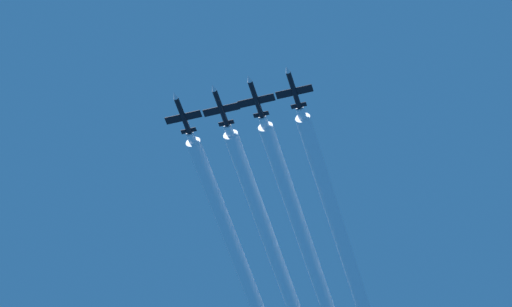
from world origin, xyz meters
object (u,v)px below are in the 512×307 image
jet_far_left (293,89)px  jet_inner_right (182,114)px  jet_inner_left (255,98)px  jet_center (220,106)px

jet_far_left → jet_inner_right: jet_far_left is taller
jet_inner_left → jet_far_left: bearing=179.1°
jet_inner_left → jet_inner_right: 17.81m
jet_inner_left → jet_center: jet_center is taller
jet_far_left → jet_inner_left: 9.15m
jet_center → jet_inner_right: 9.18m
jet_center → jet_inner_right: (9.15, 0.52, -0.42)m
jet_center → jet_inner_right: jet_center is taller
jet_far_left → jet_inner_right: bearing=0.1°
jet_inner_left → jet_center: bearing=-2.3°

